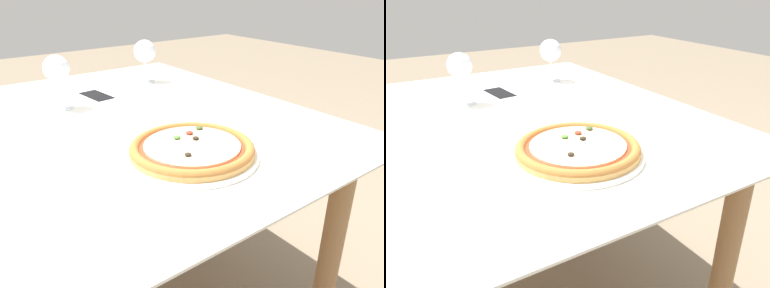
# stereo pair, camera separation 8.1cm
# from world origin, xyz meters

# --- Properties ---
(dining_table) EXTENTS (1.14, 1.15, 0.70)m
(dining_table) POSITION_xyz_m (0.00, 0.00, 0.62)
(dining_table) COLOR #997047
(dining_table) RESTS_ON ground_plane
(pizza_plate) EXTENTS (0.29, 0.29, 0.04)m
(pizza_plate) POSITION_xyz_m (0.10, -0.30, 0.72)
(pizza_plate) COLOR white
(pizza_plate) RESTS_ON dining_table
(wine_glass_far_left) EXTENTS (0.08, 0.08, 0.15)m
(wine_glass_far_left) POSITION_xyz_m (0.35, 0.31, 0.81)
(wine_glass_far_left) COLOR silver
(wine_glass_far_left) RESTS_ON dining_table
(wine_glass_far_right) EXTENTS (0.07, 0.07, 0.16)m
(wine_glass_far_right) POSITION_xyz_m (-0.01, 0.20, 0.82)
(wine_glass_far_right) COLOR silver
(wine_glass_far_right) RESTS_ON dining_table
(cell_phone) EXTENTS (0.08, 0.15, 0.01)m
(cell_phone) POSITION_xyz_m (0.11, 0.22, 0.71)
(cell_phone) COLOR white
(cell_phone) RESTS_ON dining_table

